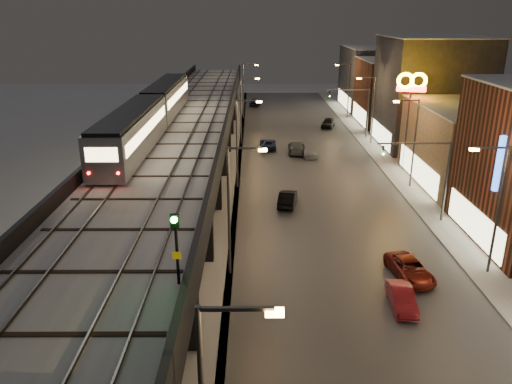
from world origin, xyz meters
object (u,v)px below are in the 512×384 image
object	(u,v)px
car_far_white	(255,102)
car_onc_dark	(410,270)
rail_signal	(176,235)
car_near_white	(288,199)
car_mid_dark	(296,148)
car_mid_silver	(268,144)
subway_train	(152,111)
car_onc_white	(309,151)
car_onc_red	(328,123)
car_onc_silver	(402,299)

from	to	relation	value
car_far_white	car_onc_dark	size ratio (longest dim) A/B	0.94
car_far_white	rail_signal	bearing A→B (deg)	96.02
car_near_white	car_mid_dark	world-z (taller)	car_mid_dark
car_mid_silver	car_onc_dark	bearing A→B (deg)	104.76
car_far_white	car_onc_dark	world-z (taller)	car_far_white
subway_train	rail_signal	world-z (taller)	subway_train
rail_signal	car_near_white	bearing A→B (deg)	76.41
subway_train	car_onc_white	size ratio (longest dim) A/B	7.53
car_onc_red	car_onc_white	bearing A→B (deg)	-88.47
car_near_white	car_mid_silver	distance (m)	20.63
car_onc_silver	car_onc_red	xyz separation A→B (m)	(2.73, 50.33, 0.11)
car_near_white	rail_signal	bearing A→B (deg)	86.33
subway_train	car_onc_red	world-z (taller)	subway_train
subway_train	rail_signal	size ratio (longest dim) A/B	10.73
car_mid_silver	car_onc_white	size ratio (longest dim) A/B	1.02
car_near_white	car_mid_silver	xyz separation A→B (m)	(-1.21, 20.60, -0.07)
car_onc_silver	car_near_white	bearing A→B (deg)	112.03
subway_train	car_near_white	xyz separation A→B (m)	(12.58, -3.12, -7.56)
rail_signal	car_onc_dark	bearing A→B (deg)	41.86
car_onc_silver	car_onc_white	distance (m)	34.03
car_mid_dark	subway_train	bearing A→B (deg)	48.68
car_onc_dark	car_mid_silver	bearing A→B (deg)	96.24
car_onc_silver	car_onc_white	size ratio (longest dim) A/B	0.86
rail_signal	car_mid_dark	world-z (taller)	rail_signal
car_far_white	car_onc_red	world-z (taller)	car_far_white
car_onc_silver	car_onc_dark	world-z (taller)	car_onc_dark
rail_signal	car_mid_silver	world-z (taller)	rail_signal
rail_signal	car_onc_red	world-z (taller)	rail_signal
car_onc_dark	car_onc_red	bearing A→B (deg)	80.72
car_near_white	car_far_white	distance (m)	52.69
car_mid_silver	car_onc_red	xyz separation A→B (m)	(9.71, 12.71, 0.11)
car_mid_dark	car_onc_dark	size ratio (longest dim) A/B	1.06
car_near_white	car_onc_silver	distance (m)	17.97
car_far_white	car_onc_dark	xyz separation A→B (m)	(10.11, -66.05, -0.10)
subway_train	car_near_white	size ratio (longest dim) A/B	7.86
car_onc_silver	car_mid_dark	bearing A→B (deg)	98.90
car_mid_silver	car_onc_white	distance (m)	6.18
rail_signal	car_onc_red	bearing A→B (deg)	76.00
car_mid_silver	car_mid_dark	size ratio (longest dim) A/B	0.90
car_mid_silver	car_onc_dark	distance (m)	35.09
subway_train	rail_signal	xyz separation A→B (m)	(6.40, -28.67, 0.55)
rail_signal	car_onc_silver	distance (m)	16.80
car_onc_silver	car_mid_silver	bearing A→B (deg)	103.81
car_onc_white	car_onc_red	bearing A→B (deg)	70.15
subway_train	car_mid_dark	size ratio (longest dim) A/B	6.66
car_onc_red	car_onc_silver	bearing A→B (deg)	-75.50
rail_signal	car_far_white	world-z (taller)	rail_signal
rail_signal	car_onc_dark	distance (m)	19.88
car_onc_white	car_mid_silver	bearing A→B (deg)	140.09
car_mid_dark	car_onc_red	distance (m)	16.13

